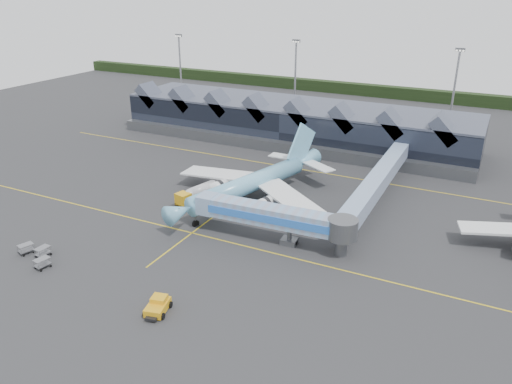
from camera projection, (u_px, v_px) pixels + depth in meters
The scene contains 10 objects.
ground at pixel (217, 214), 88.39m from camera, with size 260.00×260.00×0.00m, color #262629.
taxi_stripes at pixel (243, 194), 96.63m from camera, with size 120.00×60.00×0.01m.
tree_line_far at pixel (374, 91), 178.23m from camera, with size 260.00×4.00×4.00m, color black.
terminal at pixel (294, 122), 127.58m from camera, with size 90.00×22.25×12.52m.
light_masts at pixel (413, 90), 126.62m from camera, with size 132.40×42.56×22.45m.
main_airliner at pixel (253, 182), 92.54m from camera, with size 32.62×38.33×12.54m.
jet_bridge at pixel (283, 219), 77.15m from camera, with size 26.36×5.20×6.03m.
fuel_truck at pixel (198, 193), 92.65m from camera, with size 4.52×9.61×3.21m.
pushback_tug at pixel (158, 306), 62.05m from camera, with size 3.36×4.52×1.84m.
baggage_carts at pixel (37, 254), 73.85m from camera, with size 7.44×4.64×1.48m.
Camera 1 is at (41.86, -68.34, 38.13)m, focal length 35.00 mm.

